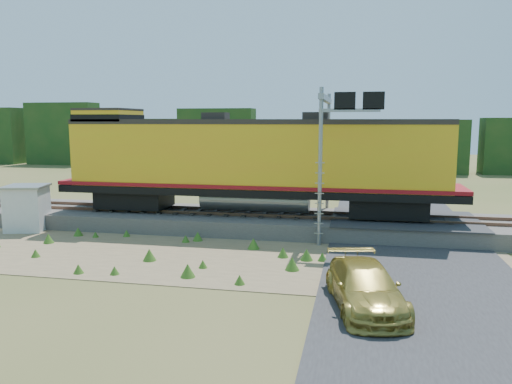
% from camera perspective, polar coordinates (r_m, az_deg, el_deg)
% --- Properties ---
extents(ground, '(140.00, 140.00, 0.00)m').
position_cam_1_polar(ground, '(20.30, -2.23, -7.89)').
color(ground, '#475123').
rests_on(ground, ground).
extents(ballast, '(70.00, 5.00, 0.80)m').
position_cam_1_polar(ballast, '(25.91, 0.94, -3.45)').
color(ballast, slate).
rests_on(ballast, ground).
extents(rails, '(70.00, 1.54, 0.16)m').
position_cam_1_polar(rails, '(25.82, 0.94, -2.40)').
color(rails, brown).
rests_on(rails, ballast).
extents(dirt_shoulder, '(26.00, 8.00, 0.03)m').
position_cam_1_polar(dirt_shoulder, '(21.31, -7.18, -7.13)').
color(dirt_shoulder, '#8C7754').
rests_on(dirt_shoulder, ground).
extents(road, '(7.00, 66.00, 0.86)m').
position_cam_1_polar(road, '(20.57, 17.78, -7.81)').
color(road, '#38383A').
rests_on(road, ground).
extents(tree_line_north, '(130.00, 3.00, 6.50)m').
position_cam_1_polar(tree_line_north, '(57.19, 6.91, 5.55)').
color(tree_line_north, '#173C16').
rests_on(tree_line_north, ground).
extents(weed_clumps, '(15.00, 6.20, 0.56)m').
position_cam_1_polar(weed_clumps, '(21.47, -11.34, -7.15)').
color(weed_clumps, '#38661D').
rests_on(weed_clumps, ground).
extents(locomotive, '(20.53, 3.13, 5.30)m').
position_cam_1_polar(locomotive, '(25.62, -0.80, 3.60)').
color(locomotive, black).
rests_on(locomotive, rails).
extents(shed, '(2.42, 2.42, 2.35)m').
position_cam_1_polar(shed, '(28.13, -24.71, -1.64)').
color(shed, silver).
rests_on(shed, ground).
extents(signal_gantry, '(2.80, 6.20, 7.06)m').
position_cam_1_polar(signal_gantry, '(24.31, 8.65, 7.33)').
color(signal_gantry, gray).
rests_on(signal_gantry, ground).
extents(car, '(2.82, 4.91, 1.34)m').
position_cam_1_polar(car, '(15.56, 12.36, -10.55)').
color(car, '#A5923D').
rests_on(car, ground).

